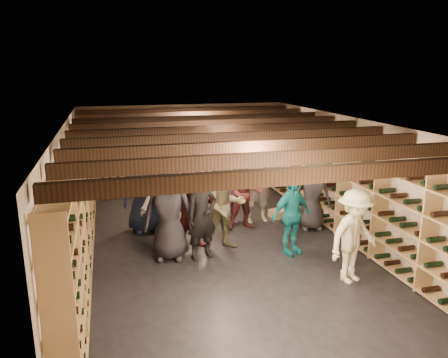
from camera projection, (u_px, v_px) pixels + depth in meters
The scene contains 23 objects.
ground at pixel (222, 246), 8.50m from camera, with size 8.00×8.00×0.00m, color black.
walls at pixel (222, 186), 8.20m from camera, with size 5.52×8.02×2.40m.
ceiling at pixel (222, 122), 7.90m from camera, with size 5.50×8.00×0.01m, color beige.
ceiling_joists at pixel (222, 130), 7.93m from camera, with size 5.40×7.12×0.18m.
wine_rack_left at pixel (79, 203), 7.58m from camera, with size 0.32×7.50×2.15m.
wine_rack_right at pixel (344, 183), 8.88m from camera, with size 0.32×7.50×2.15m.
wine_rack_back at pixel (186, 154), 11.81m from camera, with size 4.70×0.30×2.15m.
crate_stack_left at pixel (166, 212), 9.40m from camera, with size 0.57×0.45×0.68m.
crate_stack_right at pixel (177, 215), 9.48m from camera, with size 0.57×0.45×0.51m.
crate_loose at pixel (281, 213), 10.13m from camera, with size 0.50×0.33×0.17m, color #A38A56.
person_0 at pixel (169, 212), 7.73m from camera, with size 0.87×0.56×1.77m, color black.
person_1 at pixel (202, 216), 7.76m from camera, with size 0.59×0.39×1.61m, color black.
person_2 at pixel (225, 206), 8.14m from camera, with size 0.82×0.64×1.70m, color brown.
person_3 at pixel (354, 236), 6.91m from camera, with size 1.00×0.58×1.55m, color beige.
person_4 at pixel (291, 216), 7.97m from camera, with size 0.87×0.36×1.48m, color #167A7F.
person_5 at pixel (190, 209), 8.25m from camera, with size 1.42×0.45×1.53m, color maroon.
person_6 at pixel (144, 188), 9.02m from camera, with size 0.93×0.61×1.91m, color #1D294B.
person_7 at pixel (258, 180), 9.61m from camera, with size 0.69×0.45×1.90m, color gray.
person_8 at pixel (245, 194), 9.20m from camera, with size 0.75×0.59×1.55m, color #481E1A.
person_9 at pixel (166, 198), 8.73m from camera, with size 1.07×0.62×1.66m, color #A5A196.
person_10 at pixel (169, 192), 9.31m from camera, with size 0.92×0.38×1.57m, color #294E36.
person_11 at pixel (226, 188), 9.63m from camera, with size 1.45×0.46×1.57m, color #966498.
person_12 at pixel (312, 193), 9.21m from camera, with size 0.77×0.50×1.58m, color #2E2D32.
Camera 1 is at (-2.02, -7.64, 3.39)m, focal length 35.00 mm.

